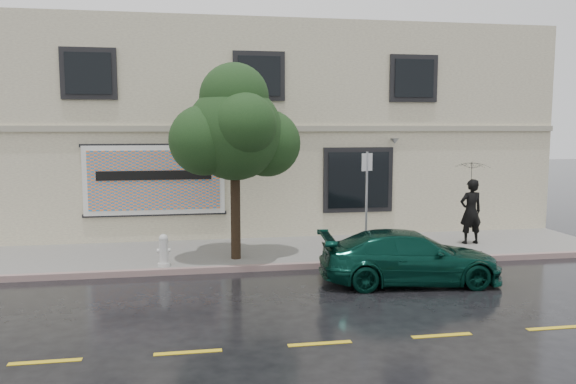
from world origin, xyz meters
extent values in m
plane|color=black|center=(0.00, 0.00, 0.00)|extent=(90.00, 90.00, 0.00)
cube|color=gray|center=(0.00, 3.25, 0.07)|extent=(20.00, 3.50, 0.15)
cube|color=gray|center=(0.00, 1.50, 0.07)|extent=(20.00, 0.18, 0.16)
cube|color=gold|center=(0.00, -3.50, 0.01)|extent=(19.00, 0.12, 0.01)
cube|color=beige|center=(0.00, 9.00, 3.50)|extent=(20.00, 8.00, 7.00)
cube|color=#9E9984|center=(0.00, 4.96, 3.60)|extent=(20.00, 0.12, 0.18)
cube|color=black|center=(3.20, 4.96, 1.95)|extent=(2.30, 0.10, 2.10)
cube|color=black|center=(3.20, 4.90, 1.95)|extent=(2.00, 0.05, 1.80)
cube|color=black|center=(-5.00, 4.90, 5.20)|extent=(1.30, 0.05, 1.20)
cube|color=black|center=(0.00, 4.90, 5.20)|extent=(1.30, 0.05, 1.20)
cube|color=black|center=(5.00, 4.90, 5.20)|extent=(1.30, 0.05, 1.20)
cube|color=white|center=(-3.20, 4.93, 2.05)|extent=(4.20, 0.06, 2.10)
cube|color=orange|center=(-3.20, 4.89, 2.05)|extent=(3.90, 0.04, 1.80)
cube|color=black|center=(-3.20, 4.96, 1.00)|extent=(4.30, 0.10, 0.10)
cube|color=black|center=(-3.20, 4.96, 3.10)|extent=(4.30, 0.10, 0.10)
cube|color=black|center=(-3.20, 4.86, 2.20)|extent=(3.40, 0.02, 0.28)
imported|color=#083228|center=(2.92, -0.20, 0.62)|extent=(4.39, 2.28, 1.23)
imported|color=black|center=(6.15, 3.06, 1.13)|extent=(0.74, 0.52, 1.95)
imported|color=black|center=(6.15, 3.06, 2.50)|extent=(1.38, 1.38, 0.80)
cylinder|color=#2F2215|center=(-0.96, 2.32, 1.34)|extent=(0.26, 0.26, 2.37)
sphere|color=black|center=(-0.96, 2.32, 3.51)|extent=(2.52, 2.52, 2.52)
cylinder|color=silver|center=(-2.83, 1.80, 0.19)|extent=(0.32, 0.32, 0.08)
cylinder|color=silver|center=(-2.83, 1.80, 0.52)|extent=(0.23, 0.23, 0.58)
sphere|color=silver|center=(-2.83, 1.80, 0.85)|extent=(0.23, 0.23, 0.23)
cylinder|color=silver|center=(-2.83, 1.80, 0.55)|extent=(0.34, 0.11, 0.11)
cylinder|color=gray|center=(2.45, 1.70, 1.58)|extent=(0.06, 0.06, 2.86)
cube|color=silver|center=(2.45, 1.70, 2.74)|extent=(0.33, 0.16, 0.46)
camera|label=1|loc=(-2.08, -12.41, 3.66)|focal=35.00mm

